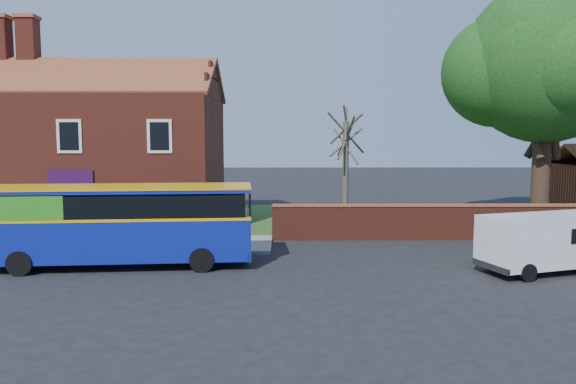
{
  "coord_description": "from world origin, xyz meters",
  "views": [
    {
      "loc": [
        2.47,
        -17.61,
        4.74
      ],
      "look_at": [
        2.69,
        5.0,
        2.36
      ],
      "focal_mm": 35.0,
      "sensor_mm": 36.0,
      "label": 1
    }
  ],
  "objects": [
    {
      "name": "ground",
      "position": [
        0.0,
        0.0,
        0.0
      ],
      "size": [
        120.0,
        120.0,
        0.0
      ],
      "primitive_type": "plane",
      "color": "black",
      "rests_on": "ground"
    },
    {
      "name": "pavement",
      "position": [
        -7.0,
        5.75,
        0.06
      ],
      "size": [
        18.0,
        3.5,
        0.12
      ],
      "primitive_type": "cube",
      "color": "gray",
      "rests_on": "ground"
    },
    {
      "name": "kerb",
      "position": [
        -7.0,
        4.0,
        0.07
      ],
      "size": [
        18.0,
        0.15,
        0.14
      ],
      "primitive_type": "cube",
      "color": "slate",
      "rests_on": "ground"
    },
    {
      "name": "grass_strip",
      "position": [
        13.0,
        13.0,
        0.02
      ],
      "size": [
        26.0,
        12.0,
        0.04
      ],
      "primitive_type": "cube",
      "color": "#426B28",
      "rests_on": "ground"
    },
    {
      "name": "shop_building",
      "position": [
        -7.02,
        11.5,
        3.41
      ],
      "size": [
        12.3,
        8.13,
        10.5
      ],
      "color": "maroon",
      "rests_on": "ground"
    },
    {
      "name": "boundary_wall",
      "position": [
        13.0,
        7.0,
        0.81
      ],
      "size": [
        22.0,
        0.38,
        1.6
      ],
      "color": "maroon",
      "rests_on": "ground"
    },
    {
      "name": "bus",
      "position": [
        -3.68,
        2.08,
        1.64
      ],
      "size": [
        9.58,
        3.1,
        2.88
      ],
      "rotation": [
        0.0,
        0.0,
        0.08
      ],
      "color": "#0D1D95",
      "rests_on": "ground"
    },
    {
      "name": "van_near",
      "position": [
        11.45,
        1.12,
        1.1
      ],
      "size": [
        4.8,
        3.05,
        1.96
      ],
      "rotation": [
        0.0,
        0.0,
        0.31
      ],
      "color": "white",
      "rests_on": "ground"
    },
    {
      "name": "large_tree",
      "position": [
        15.27,
        9.98,
        7.92
      ],
      "size": [
        9.92,
        7.85,
        12.1
      ],
      "color": "black",
      "rests_on": "ground"
    },
    {
      "name": "bare_tree",
      "position": [
        5.67,
        10.72,
        2.98
      ],
      "size": [
        2.18,
        2.59,
        5.8
      ],
      "color": "#4C4238",
      "rests_on": "ground"
    }
  ]
}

